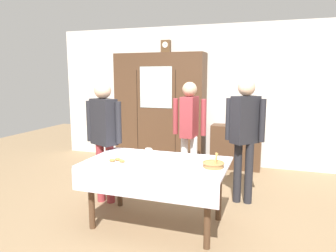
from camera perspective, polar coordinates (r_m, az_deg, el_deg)
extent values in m
plane|color=#846B4C|center=(4.07, -0.94, -16.14)|extent=(12.00, 12.00, 0.00)
cube|color=silver|center=(6.25, 7.27, 5.53)|extent=(6.40, 0.10, 2.70)
cylinder|color=#4C3321|center=(3.75, -13.76, -12.56)|extent=(0.07, 0.07, 0.74)
cylinder|color=#4C3321|center=(3.28, 7.17, -15.66)|extent=(0.07, 0.07, 0.74)
cylinder|color=#4C3321|center=(4.31, -8.82, -9.53)|extent=(0.07, 0.07, 0.74)
cylinder|color=#4C3321|center=(3.90, 9.25, -11.55)|extent=(0.07, 0.07, 0.74)
cube|color=silver|center=(3.63, -2.04, -6.66)|extent=(1.62, 0.96, 0.03)
cube|color=silver|center=(3.25, -5.10, -11.13)|extent=(1.62, 0.01, 0.24)
cube|color=#4C3321|center=(6.24, -1.47, 3.14)|extent=(1.79, 0.45, 2.17)
cube|color=silver|center=(5.99, -2.25, 7.04)|extent=(0.64, 0.01, 0.78)
cube|color=black|center=(6.19, -5.61, 2.04)|extent=(0.01, 0.01, 1.73)
cube|color=black|center=(5.91, 1.35, 1.74)|extent=(0.01, 0.01, 1.73)
cube|color=brown|center=(6.18, -0.37, 14.26)|extent=(0.18, 0.10, 0.24)
cylinder|color=white|center=(6.13, -0.54, 14.57)|extent=(0.11, 0.01, 0.11)
cube|color=black|center=(6.13, -0.56, 14.72)|extent=(0.00, 0.00, 0.04)
cube|color=black|center=(6.12, -0.38, 14.58)|extent=(0.05, 0.00, 0.00)
cube|color=#4C3321|center=(6.05, 12.23, -3.75)|extent=(0.92, 0.35, 0.82)
cube|color=#664C7A|center=(5.97, 12.37, 0.19)|extent=(0.17, 0.21, 0.03)
cube|color=#3D754C|center=(5.97, 12.37, 0.42)|extent=(0.12, 0.20, 0.02)
cylinder|color=white|center=(3.64, -3.21, -6.29)|extent=(0.13, 0.13, 0.01)
cylinder|color=white|center=(3.64, -3.22, -5.82)|extent=(0.08, 0.08, 0.05)
torus|color=white|center=(3.62, -2.66, -5.83)|extent=(0.04, 0.01, 0.04)
cylinder|color=white|center=(3.68, 4.44, -6.14)|extent=(0.13, 0.13, 0.01)
cylinder|color=white|center=(3.68, 4.44, -5.66)|extent=(0.08, 0.08, 0.05)
torus|color=white|center=(3.67, 5.02, -5.67)|extent=(0.04, 0.01, 0.04)
cylinder|color=white|center=(4.00, -3.61, -4.89)|extent=(0.13, 0.13, 0.01)
cylinder|color=white|center=(3.99, -3.61, -4.46)|extent=(0.08, 0.08, 0.05)
torus|color=white|center=(3.98, -3.10, -4.46)|extent=(0.04, 0.01, 0.04)
cylinder|color=#47230F|center=(3.99, -3.61, -4.15)|extent=(0.06, 0.06, 0.01)
cylinder|color=white|center=(3.85, -5.20, -5.46)|extent=(0.13, 0.13, 0.01)
cylinder|color=white|center=(3.85, -5.20, -5.00)|extent=(0.08, 0.08, 0.05)
torus|color=white|center=(3.83, -4.68, -5.01)|extent=(0.04, 0.01, 0.04)
cylinder|color=#47230F|center=(3.84, -5.21, -4.69)|extent=(0.06, 0.06, 0.01)
cylinder|color=white|center=(3.47, -1.60, -7.07)|extent=(0.13, 0.13, 0.01)
cylinder|color=white|center=(3.46, -1.60, -6.57)|extent=(0.08, 0.08, 0.05)
torus|color=white|center=(3.45, -1.00, -6.59)|extent=(0.04, 0.01, 0.04)
cylinder|color=#47230F|center=(3.46, -1.60, -6.23)|extent=(0.06, 0.06, 0.01)
cylinder|color=white|center=(3.54, 2.31, -6.77)|extent=(0.13, 0.13, 0.01)
cylinder|color=white|center=(3.53, 2.31, -6.27)|extent=(0.08, 0.08, 0.05)
torus|color=white|center=(3.52, 2.91, -6.28)|extent=(0.04, 0.01, 0.04)
cylinder|color=#47230F|center=(3.52, 2.31, -5.94)|extent=(0.06, 0.06, 0.01)
cylinder|color=#9E7542|center=(3.42, 8.26, -7.05)|extent=(0.22, 0.22, 0.05)
torus|color=#9E7542|center=(3.41, 8.27, -6.65)|extent=(0.24, 0.24, 0.02)
cylinder|color=tan|center=(3.38, 8.69, -5.93)|extent=(0.02, 0.04, 0.12)
cylinder|color=tan|center=(3.40, 8.79, -5.87)|extent=(0.03, 0.03, 0.12)
cylinder|color=tan|center=(3.41, 8.77, -5.81)|extent=(0.03, 0.03, 0.12)
cylinder|color=white|center=(3.59, -9.30, -6.60)|extent=(0.28, 0.28, 0.01)
ellipsoid|color=#BC7F3D|center=(3.57, -8.39, -6.28)|extent=(0.07, 0.05, 0.04)
ellipsoid|color=#BC7F3D|center=(3.64, -9.13, -5.98)|extent=(0.07, 0.05, 0.04)
ellipsoid|color=#BC7F3D|center=(3.62, -10.14, -6.13)|extent=(0.07, 0.05, 0.04)
cube|color=silver|center=(3.76, -0.06, -5.82)|extent=(0.10, 0.01, 0.00)
ellipsoid|color=silver|center=(3.74, 0.74, -5.86)|extent=(0.03, 0.02, 0.01)
cube|color=silver|center=(3.35, 0.94, -7.70)|extent=(0.10, 0.01, 0.00)
ellipsoid|color=silver|center=(3.33, 1.85, -7.76)|extent=(0.03, 0.02, 0.01)
cube|color=silver|center=(3.89, -10.72, -5.48)|extent=(0.10, 0.01, 0.00)
ellipsoid|color=silver|center=(3.86, -10.00, -5.53)|extent=(0.03, 0.02, 0.01)
cylinder|color=#232328|center=(4.47, 12.54, -8.24)|extent=(0.11, 0.11, 0.84)
cylinder|color=#232328|center=(4.45, 14.48, -8.37)|extent=(0.11, 0.11, 0.84)
cube|color=#232328|center=(4.30, 13.88, 1.11)|extent=(0.39, 0.40, 0.63)
sphere|color=#DBB293|center=(4.26, 14.10, 6.83)|extent=(0.23, 0.23, 0.23)
cylinder|color=#232328|center=(4.32, 10.97, 1.25)|extent=(0.08, 0.08, 0.57)
cylinder|color=#232328|center=(4.29, 16.81, 0.96)|extent=(0.08, 0.08, 0.57)
cylinder|color=#933338|center=(4.48, -12.16, -8.31)|extent=(0.11, 0.11, 0.82)
cylinder|color=#933338|center=(4.41, -10.46, -8.55)|extent=(0.11, 0.11, 0.82)
cube|color=#232328|center=(4.29, -11.62, 0.76)|extent=(0.41, 0.33, 0.61)
sphere|color=#DBB293|center=(4.25, -11.80, 6.35)|extent=(0.22, 0.22, 0.22)
cylinder|color=#232328|center=(4.40, -14.09, 0.89)|extent=(0.08, 0.08, 0.55)
cylinder|color=#232328|center=(4.18, -9.01, 0.62)|extent=(0.08, 0.08, 0.55)
cylinder|color=silver|center=(4.93, 2.97, -6.53)|extent=(0.11, 0.11, 0.81)
cylinder|color=silver|center=(4.89, 4.67, -6.67)|extent=(0.11, 0.11, 0.81)
cube|color=#933338|center=(4.77, 3.91, 1.68)|extent=(0.21, 0.37, 0.61)
sphere|color=tan|center=(4.73, 3.96, 6.68)|extent=(0.22, 0.22, 0.22)
cylinder|color=#933338|center=(4.83, 1.38, 1.79)|extent=(0.08, 0.08, 0.55)
cylinder|color=#933338|center=(4.71, 6.49, 1.56)|extent=(0.08, 0.08, 0.55)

